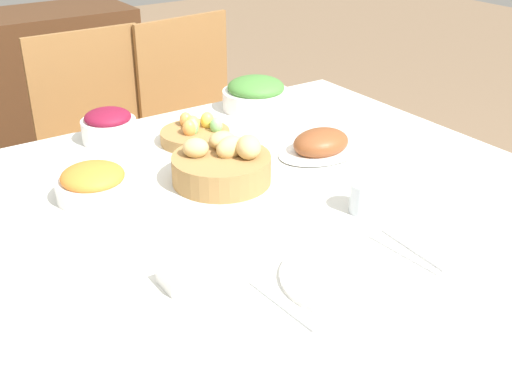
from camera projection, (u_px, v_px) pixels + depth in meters
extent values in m
cube|color=silver|center=(236.00, 320.00, 1.73)|extent=(1.53, 1.20, 0.77)
cylinder|color=olive|center=(93.00, 278.00, 2.19)|extent=(0.03, 0.03, 0.45)
cylinder|color=olive|center=(193.00, 244.00, 2.38)|extent=(0.03, 0.03, 0.45)
cylinder|color=olive|center=(56.00, 230.00, 2.48)|extent=(0.03, 0.03, 0.45)
cylinder|color=olive|center=(148.00, 203.00, 2.67)|extent=(0.03, 0.03, 0.45)
cube|color=olive|center=(117.00, 182.00, 2.33)|extent=(0.42, 0.42, 0.02)
cube|color=olive|center=(88.00, 98.00, 2.36)|extent=(0.42, 0.02, 0.50)
cylinder|color=olive|center=(209.00, 242.00, 2.40)|extent=(0.03, 0.03, 0.45)
cylinder|color=olive|center=(285.00, 210.00, 2.62)|extent=(0.03, 0.03, 0.45)
cylinder|color=olive|center=(153.00, 205.00, 2.66)|extent=(0.03, 0.03, 0.45)
cylinder|color=olive|center=(226.00, 178.00, 2.89)|extent=(0.03, 0.03, 0.45)
cube|color=olive|center=(217.00, 155.00, 2.54)|extent=(0.47, 0.47, 0.02)
cube|color=olive|center=(184.00, 80.00, 2.55)|extent=(0.42, 0.07, 0.50)
cylinder|color=#9E7542|center=(222.00, 169.00, 1.60)|extent=(0.25, 0.25, 0.07)
ellipsoid|color=tan|center=(222.00, 140.00, 1.62)|extent=(0.07, 0.07, 0.05)
ellipsoid|color=tan|center=(231.00, 148.00, 1.59)|extent=(0.09, 0.07, 0.06)
ellipsoid|color=tan|center=(196.00, 148.00, 1.58)|extent=(0.09, 0.09, 0.05)
ellipsoid|color=tan|center=(249.00, 147.00, 1.57)|extent=(0.10, 0.10, 0.06)
cylinder|color=#9E7542|center=(195.00, 136.00, 1.83)|extent=(0.20, 0.20, 0.03)
ellipsoid|color=#F4D151|center=(207.00, 121.00, 1.85)|extent=(0.04, 0.04, 0.05)
ellipsoid|color=#7FCC7A|center=(192.00, 127.00, 1.80)|extent=(0.04, 0.04, 0.05)
ellipsoid|color=pink|center=(190.00, 128.00, 1.80)|extent=(0.04, 0.04, 0.05)
ellipsoid|color=#F4D151|center=(193.00, 124.00, 1.82)|extent=(0.04, 0.04, 0.05)
ellipsoid|color=#7FCC7A|center=(216.00, 125.00, 1.82)|extent=(0.04, 0.04, 0.05)
ellipsoid|color=#F29E4C|center=(186.00, 120.00, 1.86)|extent=(0.04, 0.04, 0.05)
ellipsoid|color=#F29E4C|center=(189.00, 128.00, 1.80)|extent=(0.04, 0.04, 0.05)
ellipsoid|color=white|center=(320.00, 151.00, 1.77)|extent=(0.26, 0.18, 0.01)
ellipsoid|color=brown|center=(321.00, 143.00, 1.76)|extent=(0.17, 0.13, 0.08)
cylinder|color=white|center=(109.00, 130.00, 1.84)|extent=(0.16, 0.16, 0.06)
ellipsoid|color=maroon|center=(108.00, 117.00, 1.82)|extent=(0.13, 0.13, 0.05)
cylinder|color=white|center=(256.00, 99.00, 2.08)|extent=(0.22, 0.22, 0.06)
ellipsoid|color=#478438|center=(256.00, 87.00, 2.07)|extent=(0.18, 0.18, 0.07)
cylinder|color=white|center=(94.00, 189.00, 1.52)|extent=(0.18, 0.18, 0.05)
ellipsoid|color=orange|center=(93.00, 176.00, 1.51)|extent=(0.15, 0.15, 0.05)
cylinder|color=white|center=(346.00, 277.00, 1.23)|extent=(0.26, 0.26, 0.01)
cube|color=silver|center=(281.00, 305.00, 1.16)|extent=(0.02, 0.18, 0.00)
cube|color=silver|center=(402.00, 254.00, 1.31)|extent=(0.02, 0.18, 0.00)
cube|color=silver|center=(413.00, 249.00, 1.32)|extent=(0.02, 0.18, 0.00)
cylinder|color=silver|center=(366.00, 197.00, 1.46)|extent=(0.08, 0.08, 0.07)
cube|color=white|center=(189.00, 274.00, 1.22)|extent=(0.11, 0.07, 0.03)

